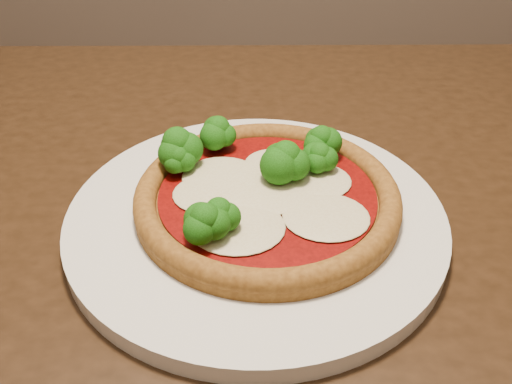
{
  "coord_description": "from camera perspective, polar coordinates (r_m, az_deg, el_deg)",
  "views": [
    {
      "loc": [
        0.13,
        -0.34,
        1.1
      ],
      "look_at": [
        0.11,
        0.08,
        0.79
      ],
      "focal_mm": 40.0,
      "sensor_mm": 36.0,
      "label": 1
    }
  ],
  "objects": [
    {
      "name": "pizza",
      "position": [
        0.53,
        0.56,
        0.28
      ],
      "size": [
        0.25,
        0.25,
        0.06
      ],
      "rotation": [
        0.0,
        0.0,
        0.03
      ],
      "color": "brown",
      "rests_on": "plate"
    },
    {
      "name": "plate",
      "position": [
        0.54,
        0.0,
        -2.66
      ],
      "size": [
        0.35,
        0.35,
        0.02
      ],
      "primitive_type": "cylinder",
      "color": "silver",
      "rests_on": "dining_table"
    },
    {
      "name": "dining_table",
      "position": [
        0.62,
        -1.94,
        -9.77
      ],
      "size": [
        1.19,
        0.94,
        0.75
      ],
      "rotation": [
        0.0,
        0.0,
        0.05
      ],
      "color": "black",
      "rests_on": "floor"
    }
  ]
}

